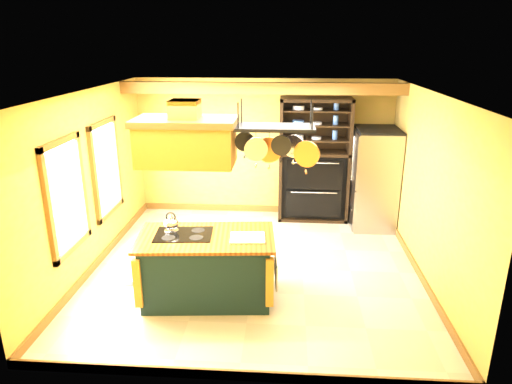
# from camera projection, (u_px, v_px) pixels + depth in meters

# --- Properties ---
(floor) EXTENTS (5.00, 5.00, 0.00)m
(floor) POSITION_uv_depth(u_px,v_px,m) (255.00, 268.00, 7.13)
(floor) COLOR beige
(floor) RESTS_ON ground
(ceiling) EXTENTS (5.00, 5.00, 0.00)m
(ceiling) POSITION_uv_depth(u_px,v_px,m) (255.00, 92.00, 6.28)
(ceiling) COLOR white
(ceiling) RESTS_ON wall_back
(wall_back) EXTENTS (5.00, 0.02, 2.70)m
(wall_back) POSITION_uv_depth(u_px,v_px,m) (264.00, 148.00, 9.07)
(wall_back) COLOR tan
(wall_back) RESTS_ON floor
(wall_front) EXTENTS (5.00, 0.02, 2.70)m
(wall_front) POSITION_uv_depth(u_px,v_px,m) (236.00, 265.00, 4.34)
(wall_front) COLOR tan
(wall_front) RESTS_ON floor
(wall_left) EXTENTS (0.02, 5.00, 2.70)m
(wall_left) POSITION_uv_depth(u_px,v_px,m) (90.00, 182.00, 6.87)
(wall_left) COLOR tan
(wall_left) RESTS_ON floor
(wall_right) EXTENTS (0.02, 5.00, 2.70)m
(wall_right) POSITION_uv_depth(u_px,v_px,m) (429.00, 189.00, 6.54)
(wall_right) COLOR tan
(wall_right) RESTS_ON floor
(ceiling_beam) EXTENTS (5.00, 0.15, 0.20)m
(ceiling_beam) POSITION_uv_depth(u_px,v_px,m) (262.00, 88.00, 7.92)
(ceiling_beam) COLOR brown
(ceiling_beam) RESTS_ON ceiling
(window_near) EXTENTS (0.06, 1.06, 1.56)m
(window_near) POSITION_uv_depth(u_px,v_px,m) (67.00, 196.00, 6.09)
(window_near) COLOR brown
(window_near) RESTS_ON wall_left
(window_far) EXTENTS (0.06, 1.06, 1.56)m
(window_far) POSITION_uv_depth(u_px,v_px,m) (107.00, 168.00, 7.42)
(window_far) COLOR brown
(window_far) RESTS_ON wall_left
(kitchen_island) EXTENTS (1.88, 1.15, 1.11)m
(kitchen_island) POSITION_uv_depth(u_px,v_px,m) (207.00, 267.00, 6.17)
(kitchen_island) COLOR black
(kitchen_island) RESTS_ON floor
(range_hood) EXTENTS (1.26, 0.71, 0.80)m
(range_hood) POSITION_uv_depth(u_px,v_px,m) (186.00, 139.00, 5.63)
(range_hood) COLOR gold
(range_hood) RESTS_ON ceiling
(pot_rack) EXTENTS (1.05, 0.48, 0.78)m
(pot_rack) POSITION_uv_depth(u_px,v_px,m) (276.00, 138.00, 5.54)
(pot_rack) COLOR black
(pot_rack) RESTS_ON ceiling
(refrigerator) EXTENTS (0.79, 0.94, 1.83)m
(refrigerator) POSITION_uv_depth(u_px,v_px,m) (373.00, 181.00, 8.51)
(refrigerator) COLOR #97999F
(refrigerator) RESTS_ON floor
(hutch) EXTENTS (1.34, 0.61, 2.38)m
(hutch) POSITION_uv_depth(u_px,v_px,m) (313.00, 173.00, 8.90)
(hutch) COLOR black
(hutch) RESTS_ON floor
(floor_register) EXTENTS (0.29, 0.15, 0.01)m
(floor_register) POSITION_uv_depth(u_px,v_px,m) (136.00, 284.00, 6.64)
(floor_register) COLOR black
(floor_register) RESTS_ON floor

